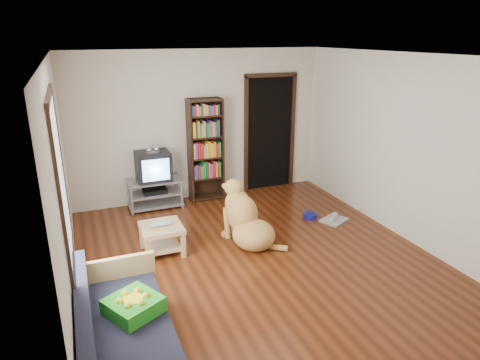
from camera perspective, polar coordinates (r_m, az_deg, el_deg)
name	(u,v)px	position (r m, az deg, el deg)	size (l,w,h in m)	color
ground	(256,257)	(5.81, 2.15, -10.28)	(5.00, 5.00, 0.00)	#58250F
ceiling	(259,55)	(5.07, 2.53, 16.29)	(5.00, 5.00, 0.00)	white
wall_back	(200,126)	(7.58, -5.40, 7.18)	(4.50, 4.50, 0.00)	beige
wall_front	(397,257)	(3.34, 20.21, -9.66)	(4.50, 4.50, 0.00)	beige
wall_left	(62,187)	(4.88, -22.63, -0.89)	(5.00, 5.00, 0.00)	beige
wall_right	(402,147)	(6.51, 20.80, 4.07)	(5.00, 5.00, 0.00)	beige
green_cushion	(134,306)	(4.16, -14.01, -15.93)	(0.43, 0.43, 0.14)	green
laptop	(161,226)	(5.81, -10.43, -6.02)	(0.30, 0.19, 0.02)	silver
dog_bowl	(310,216)	(7.04, 9.29, -4.71)	(0.22, 0.22, 0.08)	#151694
grey_rag	(334,220)	(7.01, 12.44, -5.25)	(0.40, 0.32, 0.03)	#A2A2A2
window	(61,184)	(4.34, -22.74, -0.47)	(0.03, 1.46, 1.70)	white
doorway	(270,130)	(8.07, 3.97, 6.63)	(1.03, 0.05, 2.19)	black
tv_stand	(155,192)	(7.43, -11.27, -1.63)	(0.90, 0.45, 0.50)	#99999E
crt_tv	(153,165)	(7.30, -11.54, 1.91)	(0.55, 0.52, 0.58)	black
bookshelf	(205,144)	(7.51, -4.63, 4.75)	(0.60, 0.30, 1.80)	black
sofa	(124,342)	(4.15, -15.16, -20.18)	(0.80, 1.80, 0.80)	tan
coffee_table	(162,234)	(5.89, -10.41, -7.06)	(0.55, 0.55, 0.40)	tan
dog	(246,221)	(6.04, 0.80, -5.43)	(0.78, 1.04, 0.93)	#B38844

